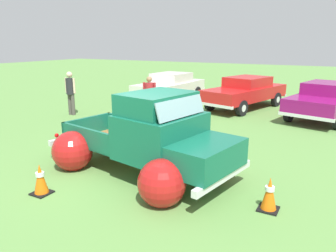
{
  "coord_description": "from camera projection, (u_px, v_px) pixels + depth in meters",
  "views": [
    {
      "loc": [
        4.03,
        -6.0,
        2.96
      ],
      "look_at": [
        0.0,
        1.37,
        0.79
      ],
      "focal_mm": 34.72,
      "sensor_mm": 36.0,
      "label": 1
    }
  ],
  "objects": [
    {
      "name": "show_car_0",
      "position": [
        170.0,
        86.0,
        16.64
      ],
      "size": [
        2.18,
        4.48,
        1.43
      ],
      "rotation": [
        0.0,
        0.0,
        -1.65
      ],
      "color": "black",
      "rests_on": "ground"
    },
    {
      "name": "lane_cone_0",
      "position": [
        269.0,
        194.0,
        5.83
      ],
      "size": [
        0.36,
        0.36,
        0.63
      ],
      "color": "black",
      "rests_on": "ground"
    },
    {
      "name": "spectator_1",
      "position": [
        149.0,
        95.0,
        12.77
      ],
      "size": [
        0.53,
        0.42,
        1.67
      ],
      "rotation": [
        0.0,
        0.0,
        1.84
      ],
      "color": "#4C4742",
      "rests_on": "ground"
    },
    {
      "name": "spectator_0",
      "position": [
        70.0,
        90.0,
        13.39
      ],
      "size": [
        0.53,
        0.34,
        1.8
      ],
      "rotation": [
        0.0,
        0.0,
        4.71
      ],
      "color": "#4C4742",
      "rests_on": "ground"
    },
    {
      "name": "show_car_1",
      "position": [
        245.0,
        91.0,
        14.84
      ],
      "size": [
        3.03,
        4.97,
        1.43
      ],
      "rotation": [
        0.0,
        0.0,
        -1.85
      ],
      "color": "black",
      "rests_on": "ground"
    },
    {
      "name": "ground_plane",
      "position": [
        140.0,
        171.0,
        7.71
      ],
      "size": [
        80.0,
        80.0,
        0.0
      ],
      "primitive_type": "plane",
      "color": "#609347"
    },
    {
      "name": "lane_cone_1",
      "position": [
        40.0,
        179.0,
        6.46
      ],
      "size": [
        0.36,
        0.36,
        0.63
      ],
      "color": "black",
      "rests_on": "ground"
    },
    {
      "name": "vintage_pickup_truck",
      "position": [
        152.0,
        143.0,
        7.28
      ],
      "size": [
        4.89,
        3.42,
        1.96
      ],
      "rotation": [
        0.0,
        0.0,
        -0.19
      ],
      "color": "black",
      "rests_on": "ground"
    },
    {
      "name": "show_car_2",
      "position": [
        326.0,
        99.0,
        12.77
      ],
      "size": [
        2.87,
        4.73,
        1.43
      ],
      "rotation": [
        0.0,
        0.0,
        -1.8
      ],
      "color": "black",
      "rests_on": "ground"
    }
  ]
}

